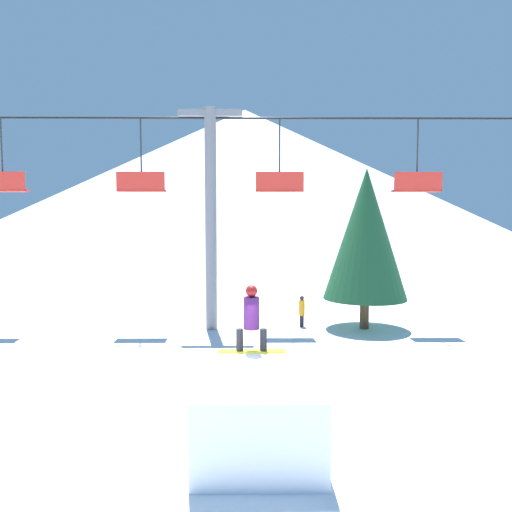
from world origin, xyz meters
TOP-DOWN VIEW (x-y plane):
  - ground_plane at (0.00, 0.00)m, footprint 220.00×220.00m
  - mountain_ridge at (0.00, 66.48)m, footprint 81.99×81.99m
  - snow_ramp at (1.11, 0.06)m, footprint 2.24×3.26m
  - snowboarder at (0.99, 1.41)m, footprint 1.45×0.34m
  - chairlift at (-0.56, 9.91)m, footprint 24.53×0.44m
  - pine_tree_near at (5.36, 9.92)m, footprint 3.20×3.20m
  - distant_skier at (2.97, 10.30)m, footprint 0.24×0.24m

SIDE VIEW (x-z plane):
  - ground_plane at x=0.00m, z-range 0.00..0.00m
  - distant_skier at x=2.97m, z-range 0.05..1.28m
  - snow_ramp at x=1.11m, z-range 0.00..1.45m
  - snowboarder at x=0.99m, z-range 1.47..2.91m
  - pine_tree_near at x=5.36m, z-range 0.58..6.76m
  - chairlift at x=-0.56m, z-range 0.81..9.22m
  - mountain_ridge at x=0.00m, z-range 0.00..20.05m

